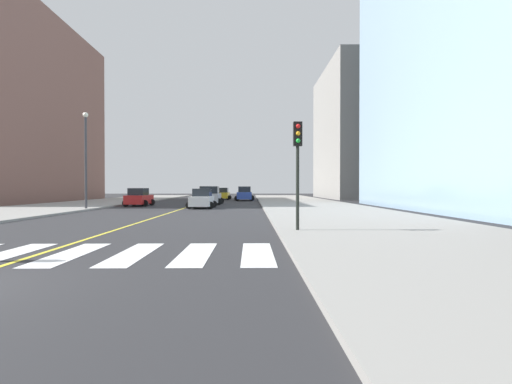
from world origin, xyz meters
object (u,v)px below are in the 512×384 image
Objects in this scene: car_blue_fifth at (245,194)px; car_white_sixth at (202,199)px; street_lamp at (86,152)px; car_yellow_nearest at (223,194)px; car_red_fourth at (139,198)px; car_green_second at (206,193)px; traffic_light_near_corner at (298,154)px; car_silver_third at (210,196)px.

car_blue_fifth is 1.13× the size of car_white_sixth.
car_yellow_nearest is at bearing 71.06° from street_lamp.
car_green_second is at bearing 83.35° from car_red_fourth.
car_yellow_nearest is at bearing -53.51° from car_blue_fifth.
traffic_light_near_corner reaches higher than car_red_fourth.
street_lamp reaches higher than car_yellow_nearest.
car_silver_third is 1.00× the size of car_blue_fifth.
car_blue_fifth is (6.87, -10.82, -0.03)m from car_green_second.
car_red_fourth is 19.01m from car_blue_fifth.
car_silver_third is at bearing 91.09° from car_yellow_nearest.
car_white_sixth is at bearing 90.65° from car_silver_third.
car_yellow_nearest is 0.93× the size of traffic_light_near_corner.
car_red_fourth is 0.91× the size of car_blue_fifth.
car_green_second is 34.51m from street_lamp.
car_green_second is at bearing -79.10° from traffic_light_near_corner.
car_green_second is 1.16× the size of car_white_sixth.
car_red_fourth is at bearing -30.77° from car_white_sixth.
car_green_second is at bearing -59.18° from car_yellow_nearest.
street_lamp is at bearing 48.46° from car_silver_third.
traffic_light_near_corner is at bearing -80.31° from car_green_second.
car_blue_fifth reaches higher than car_red_fourth.
street_lamp reaches higher than car_red_fourth.
car_green_second is 0.59× the size of street_lamp.
car_blue_fifth is 0.57× the size of street_lamp.
car_red_fourth is 1.02× the size of car_white_sixth.
car_yellow_nearest is 0.88× the size of car_green_second.
car_red_fourth is 8.54m from street_lamp.
car_green_second is (-3.37, 6.01, 0.12)m from car_yellow_nearest.
traffic_light_near_corner reaches higher than car_green_second.
car_green_second is at bearing -57.10° from car_blue_fifth.
car_green_second is 51.29m from traffic_light_near_corner.
car_green_second is 26.84m from car_red_fourth.
traffic_light_near_corner is (9.69, -50.31, 2.35)m from car_green_second.
car_red_fourth is at bearing 25.47° from car_silver_third.
street_lamp is at bearing -46.32° from traffic_light_near_corner.
car_green_second reaches higher than car_white_sixth.
car_silver_third is 13.00m from car_blue_fifth.
car_red_fourth is 27.39m from traffic_light_near_corner.
car_white_sixth is 0.50× the size of street_lamp.
car_silver_third is at bearing -83.29° from car_green_second.
car_blue_fifth reaches higher than car_yellow_nearest.
car_red_fourth is 0.51× the size of street_lamp.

